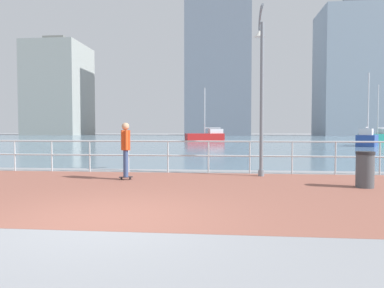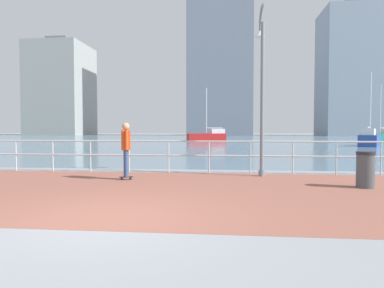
{
  "view_description": "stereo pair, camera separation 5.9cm",
  "coord_description": "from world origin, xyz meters",
  "px_view_note": "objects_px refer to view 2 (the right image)",
  "views": [
    {
      "loc": [
        1.93,
        -5.39,
        1.47
      ],
      "look_at": [
        1.07,
        3.75,
        1.1
      ],
      "focal_mm": 31.96,
      "sensor_mm": 36.0,
      "label": 1
    },
    {
      "loc": [
        1.99,
        -5.39,
        1.47
      ],
      "look_at": [
        1.07,
        3.75,
        1.1
      ],
      "focal_mm": 31.96,
      "sensor_mm": 36.0,
      "label": 2
    }
  ],
  "objects_px": {
    "trash_bin": "(365,170)",
    "sailboat_red": "(370,139)",
    "skateboarder": "(126,146)",
    "sailboat_white": "(381,137)",
    "sailboat_ivory": "(208,137)",
    "lamppost": "(262,82)"
  },
  "relations": [
    {
      "from": "trash_bin",
      "to": "sailboat_red",
      "type": "distance_m",
      "value": 25.76
    },
    {
      "from": "skateboarder",
      "to": "sailboat_white",
      "type": "xyz_separation_m",
      "value": [
        20.82,
        31.79,
        -0.37
      ]
    },
    {
      "from": "sailboat_red",
      "to": "sailboat_ivory",
      "type": "xyz_separation_m",
      "value": [
        -15.54,
        10.7,
        0.01
      ]
    },
    {
      "from": "trash_bin",
      "to": "skateboarder",
      "type": "bearing_deg",
      "value": 173.13
    },
    {
      "from": "lamppost",
      "to": "sailboat_red",
      "type": "xyz_separation_m",
      "value": [
        12.04,
        21.78,
        -2.37
      ]
    },
    {
      "from": "sailboat_red",
      "to": "skateboarder",
      "type": "bearing_deg",
      "value": -124.9
    },
    {
      "from": "sailboat_white",
      "to": "trash_bin",
      "type": "bearing_deg",
      "value": -113.73
    },
    {
      "from": "skateboarder",
      "to": "trash_bin",
      "type": "height_order",
      "value": "skateboarder"
    },
    {
      "from": "sailboat_ivory",
      "to": "sailboat_white",
      "type": "xyz_separation_m",
      "value": [
        20.23,
        -2.02,
        -0.01
      ]
    },
    {
      "from": "trash_bin",
      "to": "sailboat_red",
      "type": "relative_size",
      "value": 0.14
    },
    {
      "from": "sailboat_white",
      "to": "sailboat_ivory",
      "type": "bearing_deg",
      "value": 174.29
    },
    {
      "from": "lamppost",
      "to": "sailboat_red",
      "type": "distance_m",
      "value": 25.0
    },
    {
      "from": "skateboarder",
      "to": "sailboat_white",
      "type": "bearing_deg",
      "value": 56.78
    },
    {
      "from": "lamppost",
      "to": "sailboat_ivory",
      "type": "xyz_separation_m",
      "value": [
        -3.5,
        32.48,
        -2.37
      ]
    },
    {
      "from": "lamppost",
      "to": "sailboat_ivory",
      "type": "distance_m",
      "value": 32.75
    },
    {
      "from": "skateboarder",
      "to": "sailboat_red",
      "type": "distance_m",
      "value": 28.18
    },
    {
      "from": "lamppost",
      "to": "sailboat_red",
      "type": "height_order",
      "value": "sailboat_red"
    },
    {
      "from": "trash_bin",
      "to": "sailboat_white",
      "type": "relative_size",
      "value": 0.14
    },
    {
      "from": "skateboarder",
      "to": "trash_bin",
      "type": "distance_m",
      "value": 6.57
    },
    {
      "from": "sailboat_ivory",
      "to": "sailboat_white",
      "type": "bearing_deg",
      "value": -5.71
    },
    {
      "from": "lamppost",
      "to": "sailboat_white",
      "type": "height_order",
      "value": "sailboat_white"
    },
    {
      "from": "lamppost",
      "to": "skateboarder",
      "type": "height_order",
      "value": "lamppost"
    }
  ]
}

